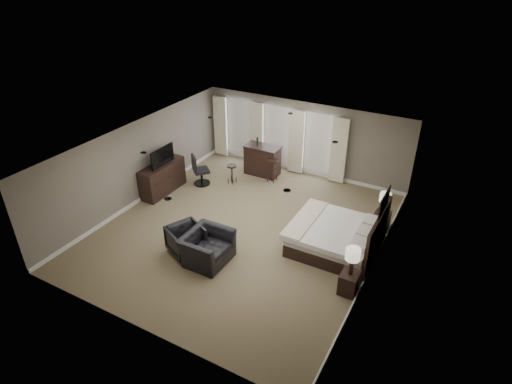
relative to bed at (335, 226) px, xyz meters
The scene contains 16 objects.
room 2.68m from the bed, behind, with size 7.60×8.60×2.64m.
window_bay 5.17m from the bed, 134.12° to the left, with size 5.25×0.20×2.30m.
bed is the anchor object (origin of this frame).
nightstand_near 1.76m from the bed, 58.46° to the right, with size 0.41×0.50×0.54m, color black.
nightstand_far 1.75m from the bed, 58.46° to the left, with size 0.43×0.52×0.57m, color black.
lamp_near 1.71m from the bed, 58.46° to the right, with size 0.34×0.34×0.71m, color beige.
lamp_far 1.71m from the bed, 58.46° to the left, with size 0.32×0.32×0.65m, color beige.
wall_art 1.53m from the bed, ahead, with size 0.04×0.96×0.56m, color slate.
dresser 6.04m from the bed, behind, with size 0.56×1.73×1.01m, color black.
tv 6.05m from the bed, behind, with size 1.05×0.61×0.14m, color black.
armchair_near 3.40m from the bed, 142.50° to the right, with size 1.23×0.80×1.07m, color black.
armchair_far 3.95m from the bed, 148.38° to the right, with size 0.85×0.80×0.87m, color black.
bar_counter 4.78m from the bed, 141.81° to the left, with size 1.25×0.65×1.09m, color black.
bar_stool_left 4.74m from the bed, 156.92° to the left, with size 0.32×0.32×0.67m, color black.
bar_stool_right 4.15m from the bed, 140.45° to the left, with size 0.39×0.39×0.82m, color black.
desk_chair 5.38m from the bed, 166.19° to the left, with size 0.56×0.56×1.09m, color black.
Camera 1 is at (5.24, -8.77, 7.05)m, focal length 30.00 mm.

